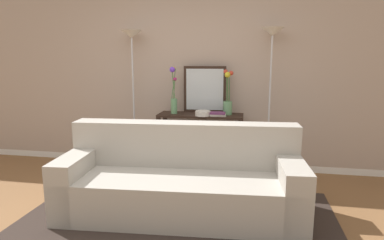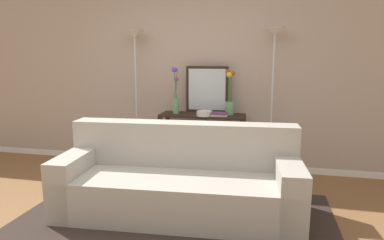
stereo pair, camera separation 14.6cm
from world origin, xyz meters
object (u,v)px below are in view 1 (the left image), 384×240
(vase_short_flowers, at_px, (228,99))
(floor_lamp_right, at_px, (271,61))
(book_stack, at_px, (218,114))
(vase_tall_flowers, at_px, (174,92))
(wall_mirror, at_px, (205,89))
(floor_lamp_left, at_px, (132,61))
(book_row_under_console, at_px, (180,167))
(couch, at_px, (182,182))
(console_table, at_px, (200,133))
(fruit_bowl, at_px, (203,113))

(vase_short_flowers, bearing_deg, floor_lamp_right, 4.40)
(floor_lamp_right, relative_size, book_stack, 8.95)
(floor_lamp_right, bearing_deg, vase_tall_flowers, -176.10)
(wall_mirror, distance_m, vase_short_flowers, 0.37)
(floor_lamp_left, height_order, vase_short_flowers, floor_lamp_left)
(vase_short_flowers, bearing_deg, floor_lamp_left, 178.20)
(vase_tall_flowers, height_order, book_stack, vase_tall_flowers)
(floor_lamp_left, bearing_deg, vase_short_flowers, -1.80)
(book_row_under_console, bearing_deg, vase_short_flowers, 1.89)
(vase_tall_flowers, bearing_deg, book_stack, -8.17)
(book_row_under_console, bearing_deg, book_stack, -11.60)
(couch, bearing_deg, book_row_under_console, 103.54)
(couch, distance_m, vase_tall_flowers, 1.44)
(wall_mirror, bearing_deg, floor_lamp_left, -174.30)
(console_table, bearing_deg, floor_lamp_right, 4.01)
(console_table, xyz_separation_m, wall_mirror, (0.03, 0.16, 0.57))
(fruit_bowl, xyz_separation_m, book_row_under_console, (-0.34, 0.12, -0.79))
(wall_mirror, xyz_separation_m, vase_tall_flowers, (-0.39, -0.18, -0.03))
(floor_lamp_right, distance_m, fruit_bowl, 1.08)
(vase_tall_flowers, xyz_separation_m, book_row_under_console, (0.07, 0.02, -1.03))
(couch, relative_size, book_stack, 11.23)
(vase_tall_flowers, relative_size, book_stack, 2.91)
(console_table, xyz_separation_m, vase_tall_flowers, (-0.36, -0.02, 0.54))
(console_table, relative_size, book_row_under_console, 3.39)
(fruit_bowl, bearing_deg, floor_lamp_right, 12.40)
(floor_lamp_left, xyz_separation_m, wall_mirror, (0.98, 0.10, -0.37))
(fruit_bowl, bearing_deg, floor_lamp_left, 169.56)
(vase_tall_flowers, xyz_separation_m, fruit_bowl, (0.41, -0.10, -0.25))
(console_table, xyz_separation_m, book_row_under_console, (-0.29, -0.00, -0.49))
(wall_mirror, xyz_separation_m, book_stack, (0.21, -0.27, -0.29))
(wall_mirror, height_order, fruit_bowl, wall_mirror)
(floor_lamp_right, distance_m, vase_short_flowers, 0.72)
(wall_mirror, height_order, book_stack, wall_mirror)
(floor_lamp_right, xyz_separation_m, book_row_under_console, (-1.17, -0.06, -1.44))
(console_table, height_order, floor_lamp_left, floor_lamp_left)
(console_table, relative_size, wall_mirror, 1.78)
(vase_tall_flowers, relative_size, vase_short_flowers, 1.06)
(book_stack, bearing_deg, floor_lamp_left, 171.83)
(wall_mirror, xyz_separation_m, vase_short_flowers, (0.32, -0.14, -0.11))
(vase_short_flowers, relative_size, fruit_bowl, 2.92)
(book_stack, height_order, book_row_under_console, book_stack)
(floor_lamp_left, bearing_deg, fruit_bowl, -10.44)
(couch, relative_size, book_row_under_console, 7.31)
(couch, xyz_separation_m, book_row_under_console, (-0.29, 1.19, -0.26))
(couch, relative_size, wall_mirror, 3.85)
(book_stack, bearing_deg, wall_mirror, 128.08)
(wall_mirror, xyz_separation_m, fruit_bowl, (0.02, -0.28, -0.28))
(wall_mirror, bearing_deg, fruit_bowl, -86.11)
(vase_short_flowers, height_order, fruit_bowl, vase_short_flowers)
(vase_short_flowers, distance_m, book_row_under_console, 1.15)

